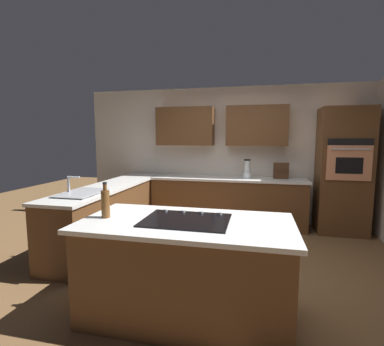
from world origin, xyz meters
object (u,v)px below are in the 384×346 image
(wall_oven, at_px, (343,171))
(oil_bottle, at_px, (105,203))
(blender, at_px, (247,170))
(cooktop, at_px, (186,220))
(spice_rack, at_px, (281,171))
(sink_unit, at_px, (82,192))

(wall_oven, bearing_deg, oil_bottle, 46.50)
(blender, bearing_deg, wall_oven, -179.45)
(cooktop, bearing_deg, spice_rack, -109.26)
(wall_oven, xyz_separation_m, sink_unit, (3.68, 1.97, -0.15))
(wall_oven, distance_m, oil_bottle, 4.04)
(cooktop, relative_size, oil_bottle, 2.28)
(wall_oven, height_order, cooktop, wall_oven)
(wall_oven, xyz_separation_m, spice_rack, (1.00, -0.08, -0.03))
(blender, bearing_deg, sink_unit, 43.28)
(blender, relative_size, spice_rack, 1.22)
(cooktop, bearing_deg, wall_oven, -125.33)
(blender, xyz_separation_m, spice_rack, (-0.60, -0.10, -0.01))
(cooktop, distance_m, oil_bottle, 0.77)
(sink_unit, xyz_separation_m, blender, (-2.08, -1.96, 0.13))
(spice_rack, height_order, oil_bottle, oil_bottle)
(sink_unit, bearing_deg, spice_rack, -142.48)
(sink_unit, height_order, blender, blender)
(sink_unit, height_order, oil_bottle, oil_bottle)
(cooktop, height_order, oil_bottle, oil_bottle)
(wall_oven, bearing_deg, sink_unit, 28.21)
(oil_bottle, bearing_deg, wall_oven, -133.50)
(sink_unit, bearing_deg, wall_oven, -151.79)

